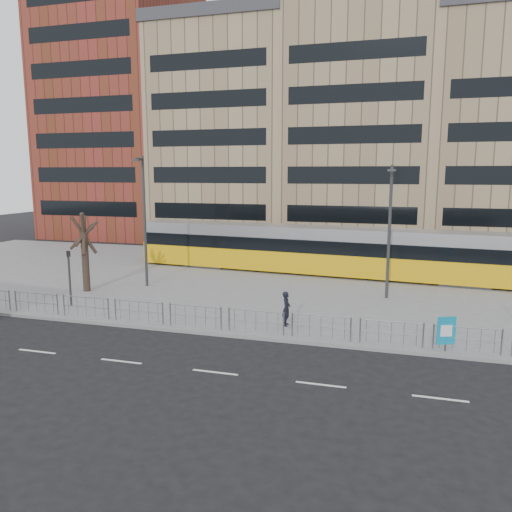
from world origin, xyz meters
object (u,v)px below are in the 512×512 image
(bare_tree, at_px, (83,210))
(lamp_post_east, at_px, (389,227))
(tram, at_px, (326,251))
(traffic_light_west, at_px, (69,271))
(ad_panel, at_px, (446,331))
(pedestrian, at_px, (286,309))
(lamp_post_west, at_px, (144,216))

(bare_tree, bearing_deg, lamp_post_east, 10.38)
(tram, bearing_deg, traffic_light_west, -128.81)
(ad_panel, distance_m, pedestrian, 7.27)
(lamp_post_east, bearing_deg, bare_tree, -169.62)
(lamp_post_west, height_order, lamp_post_east, lamp_post_west)
(traffic_light_west, distance_m, lamp_post_west, 6.41)
(bare_tree, bearing_deg, tram, 34.68)
(ad_panel, height_order, traffic_light_west, traffic_light_west)
(lamp_post_east, distance_m, bare_tree, 18.33)
(pedestrian, bearing_deg, traffic_light_west, 83.03)
(tram, height_order, lamp_post_west, lamp_post_west)
(tram, bearing_deg, bare_tree, -140.30)
(lamp_post_west, bearing_deg, lamp_post_east, 3.79)
(ad_panel, xyz_separation_m, bare_tree, (-20.60, 5.11, 4.16))
(traffic_light_west, relative_size, bare_tree, 0.44)
(traffic_light_west, bearing_deg, tram, 45.70)
(tram, distance_m, lamp_post_west, 13.08)
(tram, xyz_separation_m, traffic_light_west, (-12.21, -12.72, 0.26))
(bare_tree, bearing_deg, traffic_light_west, -68.61)
(ad_panel, xyz_separation_m, lamp_post_west, (-17.71, 7.41, 3.68))
(lamp_post_east, bearing_deg, lamp_post_west, -176.21)
(traffic_light_west, bearing_deg, ad_panel, -5.66)
(lamp_post_west, bearing_deg, pedestrian, -28.67)
(lamp_post_east, bearing_deg, pedestrian, -123.42)
(tram, relative_size, lamp_post_west, 3.51)
(lamp_post_east, bearing_deg, tram, 126.47)
(ad_panel, bearing_deg, tram, 95.35)
(lamp_post_east, height_order, bare_tree, lamp_post_east)
(tram, bearing_deg, ad_panel, -58.93)
(pedestrian, bearing_deg, bare_tree, 69.19)
(ad_panel, relative_size, traffic_light_west, 0.47)
(tram, relative_size, bare_tree, 4.14)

